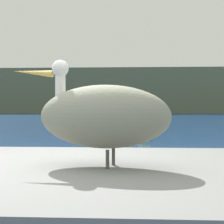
% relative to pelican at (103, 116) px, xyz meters
% --- Properties ---
extents(hillside_backdrop, '(140.00, 14.56, 7.87)m').
position_rel_pelican_xyz_m(hillside_backdrop, '(-0.64, 62.99, 2.69)').
color(hillside_backdrop, '#5B664C').
rests_on(hillside_backdrop, ground).
extents(pier_dock, '(3.67, 2.71, 0.82)m').
position_rel_pelican_xyz_m(pier_dock, '(0.01, -0.00, -0.84)').
color(pier_dock, gray).
rests_on(pier_dock, ground).
extents(pelican, '(1.47, 0.78, 0.92)m').
position_rel_pelican_xyz_m(pelican, '(0.00, 0.00, 0.00)').
color(pelican, gray).
rests_on(pelican, pier_dock).
extents(mooring_buoy, '(0.50, 0.50, 0.50)m').
position_rel_pelican_xyz_m(mooring_buoy, '(0.76, 10.74, -1.00)').
color(mooring_buoy, yellow).
rests_on(mooring_buoy, ground).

